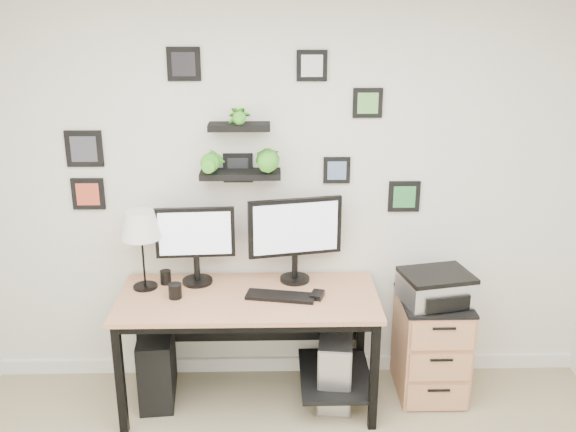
{
  "coord_description": "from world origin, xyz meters",
  "views": [
    {
      "loc": [
        -0.09,
        -1.95,
        2.48
      ],
      "look_at": [
        -0.01,
        1.83,
        1.2
      ],
      "focal_mm": 40.0,
      "sensor_mm": 36.0,
      "label": 1
    }
  ],
  "objects_px": {
    "monitor_left": "(195,240)",
    "file_cabinet": "(431,345)",
    "monitor_right": "(295,233)",
    "pc_tower_black": "(157,364)",
    "desk": "(254,311)",
    "printer": "(436,287)",
    "table_lamp": "(141,227)",
    "mug": "(175,291)",
    "pc_tower_grey": "(335,365)"
  },
  "relations": [
    {
      "from": "pc_tower_black",
      "to": "pc_tower_grey",
      "type": "xyz_separation_m",
      "value": [
        1.16,
        -0.04,
        -0.0
      ]
    },
    {
      "from": "table_lamp",
      "to": "monitor_left",
      "type": "bearing_deg",
      "value": 10.44
    },
    {
      "from": "pc_tower_grey",
      "to": "monitor_left",
      "type": "bearing_deg",
      "value": 169.34
    },
    {
      "from": "mug",
      "to": "printer",
      "type": "height_order",
      "value": "printer"
    },
    {
      "from": "mug",
      "to": "pc_tower_black",
      "type": "height_order",
      "value": "mug"
    },
    {
      "from": "table_lamp",
      "to": "mug",
      "type": "bearing_deg",
      "value": -35.95
    },
    {
      "from": "pc_tower_black",
      "to": "file_cabinet",
      "type": "xyz_separation_m",
      "value": [
        1.79,
        0.03,
        0.1
      ]
    },
    {
      "from": "monitor_right",
      "to": "printer",
      "type": "relative_size",
      "value": 1.24
    },
    {
      "from": "table_lamp",
      "to": "pc_tower_black",
      "type": "relative_size",
      "value": 1.07
    },
    {
      "from": "mug",
      "to": "pc_tower_black",
      "type": "relative_size",
      "value": 0.19
    },
    {
      "from": "desk",
      "to": "mug",
      "type": "distance_m",
      "value": 0.51
    },
    {
      "from": "table_lamp",
      "to": "pc_tower_grey",
      "type": "height_order",
      "value": "table_lamp"
    },
    {
      "from": "file_cabinet",
      "to": "monitor_left",
      "type": "bearing_deg",
      "value": 176.12
    },
    {
      "from": "table_lamp",
      "to": "file_cabinet",
      "type": "height_order",
      "value": "table_lamp"
    },
    {
      "from": "desk",
      "to": "pc_tower_grey",
      "type": "bearing_deg",
      "value": -0.64
    },
    {
      "from": "monitor_left",
      "to": "monitor_right",
      "type": "relative_size",
      "value": 0.86
    },
    {
      "from": "desk",
      "to": "pc_tower_grey",
      "type": "xyz_separation_m",
      "value": [
        0.52,
        -0.01,
        -0.39
      ]
    },
    {
      "from": "table_lamp",
      "to": "printer",
      "type": "bearing_deg",
      "value": -2.38
    },
    {
      "from": "pc_tower_grey",
      "to": "file_cabinet",
      "type": "height_order",
      "value": "file_cabinet"
    },
    {
      "from": "desk",
      "to": "monitor_left",
      "type": "distance_m",
      "value": 0.58
    },
    {
      "from": "monitor_right",
      "to": "table_lamp",
      "type": "height_order",
      "value": "monitor_right"
    },
    {
      "from": "desk",
      "to": "pc_tower_black",
      "type": "height_order",
      "value": "desk"
    },
    {
      "from": "desk",
      "to": "pc_tower_black",
      "type": "relative_size",
      "value": 3.38
    },
    {
      "from": "pc_tower_grey",
      "to": "file_cabinet",
      "type": "relative_size",
      "value": 0.74
    },
    {
      "from": "printer",
      "to": "monitor_left",
      "type": "bearing_deg",
      "value": 174.88
    },
    {
      "from": "table_lamp",
      "to": "pc_tower_black",
      "type": "height_order",
      "value": "table_lamp"
    },
    {
      "from": "pc_tower_grey",
      "to": "printer",
      "type": "relative_size",
      "value": 1.03
    },
    {
      "from": "desk",
      "to": "file_cabinet",
      "type": "height_order",
      "value": "desk"
    },
    {
      "from": "monitor_right",
      "to": "pc_tower_black",
      "type": "height_order",
      "value": "monitor_right"
    },
    {
      "from": "monitor_left",
      "to": "pc_tower_black",
      "type": "xyz_separation_m",
      "value": [
        -0.27,
        -0.13,
        -0.81
      ]
    },
    {
      "from": "table_lamp",
      "to": "pc_tower_black",
      "type": "bearing_deg",
      "value": -53.71
    },
    {
      "from": "desk",
      "to": "file_cabinet",
      "type": "relative_size",
      "value": 2.39
    },
    {
      "from": "pc_tower_black",
      "to": "pc_tower_grey",
      "type": "height_order",
      "value": "pc_tower_black"
    },
    {
      "from": "table_lamp",
      "to": "monitor_right",
      "type": "bearing_deg",
      "value": 4.73
    },
    {
      "from": "monitor_right",
      "to": "pc_tower_black",
      "type": "xyz_separation_m",
      "value": [
        -0.9,
        -0.15,
        -0.84
      ]
    },
    {
      "from": "monitor_right",
      "to": "file_cabinet",
      "type": "bearing_deg",
      "value": -7.84
    },
    {
      "from": "pc_tower_black",
      "to": "printer",
      "type": "relative_size",
      "value": 0.99
    },
    {
      "from": "file_cabinet",
      "to": "printer",
      "type": "relative_size",
      "value": 1.4
    },
    {
      "from": "printer",
      "to": "pc_tower_black",
      "type": "bearing_deg",
      "value": 179.87
    },
    {
      "from": "monitor_right",
      "to": "mug",
      "type": "bearing_deg",
      "value": -162.56
    },
    {
      "from": "monitor_right",
      "to": "file_cabinet",
      "type": "height_order",
      "value": "monitor_right"
    },
    {
      "from": "desk",
      "to": "printer",
      "type": "xyz_separation_m",
      "value": [
        1.14,
        0.03,
        0.14
      ]
    },
    {
      "from": "desk",
      "to": "printer",
      "type": "bearing_deg",
      "value": 1.28
    },
    {
      "from": "monitor_left",
      "to": "mug",
      "type": "xyz_separation_m",
      "value": [
        -0.11,
        -0.21,
        -0.25
      ]
    },
    {
      "from": "desk",
      "to": "monitor_right",
      "type": "relative_size",
      "value": 2.69
    },
    {
      "from": "monitor_left",
      "to": "pc_tower_grey",
      "type": "height_order",
      "value": "monitor_left"
    },
    {
      "from": "desk",
      "to": "mug",
      "type": "bearing_deg",
      "value": -173.82
    },
    {
      "from": "pc_tower_black",
      "to": "desk",
      "type": "bearing_deg",
      "value": -7.87
    },
    {
      "from": "monitor_left",
      "to": "file_cabinet",
      "type": "height_order",
      "value": "monitor_left"
    },
    {
      "from": "desk",
      "to": "printer",
      "type": "height_order",
      "value": "printer"
    }
  ]
}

